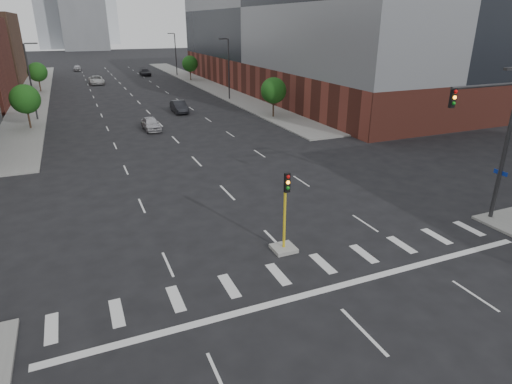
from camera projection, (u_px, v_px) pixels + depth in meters
ground at (398, 366)px, 15.10m from camera, size 400.00×400.00×0.00m
sidewalk_left_far at (34, 93)px, 72.83m from camera, size 5.00×92.00×0.15m
sidewalk_right_far at (204, 84)px, 83.77m from camera, size 5.00×92.00×0.15m
building_right_main at (306, 24)px, 73.05m from camera, size 24.00×70.00×22.00m
median_traffic_signal at (284, 234)px, 22.40m from camera, size 1.20×1.20×4.40m
mast_arm_signal at (499, 130)px, 24.02m from camera, size 5.12×0.90×9.07m
streetlight_right_a at (228, 66)px, 65.13m from camera, size 1.60×0.22×9.07m
streetlight_right_b at (175, 52)px, 95.03m from camera, size 1.60×0.22×9.07m
streetlight_left at (31, 79)px, 51.08m from camera, size 1.60×0.22×9.07m
tree_left_near at (25, 99)px, 47.19m from camera, size 3.20×3.20×4.85m
tree_left_far at (37, 72)px, 72.82m from camera, size 3.20×3.20×4.85m
tree_right_near at (274, 90)px, 53.13m from camera, size 3.20×3.20×4.85m
tree_right_far at (190, 64)px, 87.30m from camera, size 3.20×3.20×4.85m
car_near_left at (151, 124)px, 47.79m from camera, size 1.85×4.32×1.46m
car_mid_right at (179, 107)px, 57.08m from camera, size 1.71×4.74×1.55m
car_far_left at (96, 80)px, 83.24m from camera, size 2.74×5.78×1.59m
car_deep_right at (145, 72)px, 96.60m from camera, size 2.23×5.23×1.50m
car_distant at (77, 68)px, 106.27m from camera, size 1.97×4.32×1.44m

